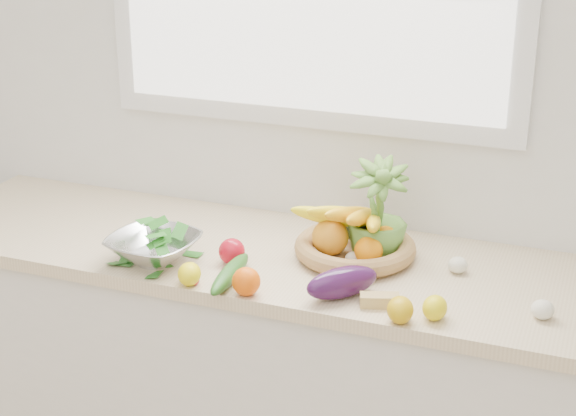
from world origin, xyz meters
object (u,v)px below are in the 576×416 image
at_px(potted_herb, 377,213).
at_px(colander_with_spinach, 153,242).
at_px(fruit_basket, 354,241).
at_px(cucumber, 230,274).
at_px(apple, 232,251).
at_px(eggplant, 342,282).

distance_m(potted_herb, colander_with_spinach, 0.63).
xyz_separation_m(fruit_basket, colander_with_spinach, (-0.51, -0.24, 0.01)).
height_order(cucumber, fruit_basket, fruit_basket).
bearing_deg(apple, cucumber, -67.90).
relative_size(apple, eggplant, 0.36).
xyz_separation_m(eggplant, potted_herb, (0.01, 0.28, 0.09)).
relative_size(apple, colander_with_spinach, 0.28).
distance_m(cucumber, fruit_basket, 0.38).
height_order(apple, colander_with_spinach, colander_with_spinach).
xyz_separation_m(apple, eggplant, (0.35, -0.08, 0.00)).
xyz_separation_m(cucumber, fruit_basket, (0.26, 0.27, 0.03)).
xyz_separation_m(apple, colander_with_spinach, (-0.21, -0.07, 0.03)).
distance_m(eggplant, fruit_basket, 0.25).
distance_m(fruit_basket, colander_with_spinach, 0.56).
distance_m(eggplant, colander_with_spinach, 0.56).
xyz_separation_m(apple, cucumber, (0.04, -0.11, -0.01)).
bearing_deg(colander_with_spinach, eggplant, -1.10).
bearing_deg(apple, eggplant, -13.53).
height_order(potted_herb, fruit_basket, potted_herb).
bearing_deg(fruit_basket, colander_with_spinach, -154.90).
height_order(fruit_basket, colander_with_spinach, fruit_basket).
relative_size(potted_herb, colander_with_spinach, 1.14).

